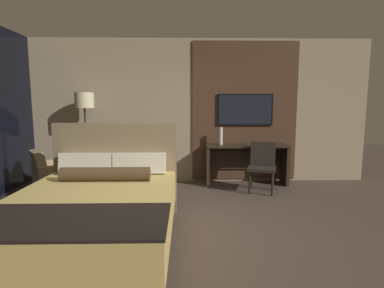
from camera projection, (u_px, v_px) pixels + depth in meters
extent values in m
plane|color=#4C3D33|center=(186.00, 236.00, 3.52)|extent=(16.00, 16.00, 0.00)
cube|color=tan|center=(186.00, 112.00, 5.91)|extent=(7.20, 0.06, 2.80)
cube|color=#4C3323|center=(245.00, 112.00, 5.89)|extent=(2.06, 0.03, 2.70)
cube|color=#33281E|center=(93.00, 241.00, 3.14)|extent=(1.61, 2.13, 0.22)
cube|color=tan|center=(92.00, 213.00, 3.10)|extent=(1.66, 2.19, 0.39)
cube|color=black|center=(62.00, 221.00, 2.37)|extent=(1.68, 0.77, 0.02)
cube|color=#7F6B4C|center=(116.00, 169.00, 4.20)|extent=(1.70, 0.08, 1.28)
cube|color=beige|center=(87.00, 163.00, 4.04)|extent=(0.70, 0.23, 0.31)
cube|color=beige|center=(140.00, 163.00, 4.05)|extent=(0.70, 0.23, 0.31)
cylinder|color=#4C3823|center=(105.00, 174.00, 3.64)|extent=(1.08, 0.17, 0.17)
cube|color=#2D2319|center=(247.00, 146.00, 5.72)|extent=(1.56, 0.47, 0.03)
cube|color=#2D2319|center=(207.00, 166.00, 5.76)|extent=(0.06, 0.42, 0.74)
cube|color=#2D2319|center=(285.00, 165.00, 5.79)|extent=(0.06, 0.42, 0.74)
cube|color=#2D2319|center=(244.00, 160.00, 5.97)|extent=(1.44, 0.02, 0.37)
cube|color=black|center=(245.00, 110.00, 5.86)|extent=(1.09, 0.04, 0.61)
cube|color=black|center=(245.00, 110.00, 5.84)|extent=(1.02, 0.01, 0.56)
cube|color=#28231E|center=(262.00, 168.00, 5.22)|extent=(0.58, 0.57, 0.05)
cube|color=#28231E|center=(263.00, 153.00, 5.38)|extent=(0.44, 0.23, 0.42)
cylinder|color=black|center=(250.00, 183.00, 5.14)|extent=(0.04, 0.04, 0.40)
cylinder|color=black|center=(272.00, 184.00, 5.03)|extent=(0.04, 0.04, 0.40)
cylinder|color=black|center=(252.00, 178.00, 5.48)|extent=(0.04, 0.04, 0.40)
cylinder|color=black|center=(273.00, 179.00, 5.37)|extent=(0.04, 0.04, 0.40)
cube|color=#998460|center=(58.00, 182.00, 5.11)|extent=(0.87, 0.83, 0.43)
cube|color=#998460|center=(39.00, 161.00, 4.90)|extent=(0.47, 0.55, 0.38)
cube|color=#998460|center=(62.00, 182.00, 4.85)|extent=(0.62, 0.48, 0.57)
cube|color=#998460|center=(54.00, 175.00, 5.35)|extent=(0.62, 0.48, 0.57)
cylinder|color=#282623|center=(88.00, 185.00, 5.68)|extent=(0.28, 0.28, 0.03)
cylinder|color=#332D28|center=(86.00, 147.00, 5.58)|extent=(0.03, 0.03, 1.51)
cylinder|color=beige|center=(84.00, 100.00, 5.47)|extent=(0.34, 0.34, 0.28)
cylinder|color=silver|center=(221.00, 136.00, 5.72)|extent=(0.08, 0.08, 0.34)
cube|color=#332D28|center=(263.00, 144.00, 5.73)|extent=(0.26, 0.22, 0.03)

